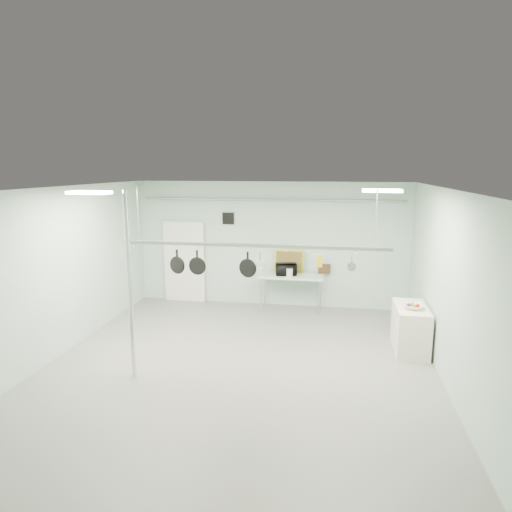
% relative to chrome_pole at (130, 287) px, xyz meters
% --- Properties ---
extents(floor, '(8.00, 8.00, 0.00)m').
position_rel_chrome_pole_xyz_m(floor, '(1.70, 0.60, -1.60)').
color(floor, gray).
rests_on(floor, ground).
extents(ceiling, '(7.00, 8.00, 0.02)m').
position_rel_chrome_pole_xyz_m(ceiling, '(1.70, 0.60, 1.59)').
color(ceiling, silver).
rests_on(ceiling, back_wall).
extents(back_wall, '(7.00, 0.02, 3.20)m').
position_rel_chrome_pole_xyz_m(back_wall, '(1.70, 4.59, 0.00)').
color(back_wall, '#9FBFAC').
rests_on(back_wall, floor).
extents(right_wall, '(0.02, 8.00, 3.20)m').
position_rel_chrome_pole_xyz_m(right_wall, '(5.19, 0.60, 0.00)').
color(right_wall, '#9FBFAC').
rests_on(right_wall, floor).
extents(door, '(1.10, 0.10, 2.20)m').
position_rel_chrome_pole_xyz_m(door, '(-0.60, 4.54, -0.55)').
color(door, silver).
rests_on(door, floor).
extents(wall_vent, '(0.30, 0.04, 0.30)m').
position_rel_chrome_pole_xyz_m(wall_vent, '(0.60, 4.57, 0.65)').
color(wall_vent, black).
rests_on(wall_vent, back_wall).
extents(conduit_pipe, '(6.60, 0.07, 0.07)m').
position_rel_chrome_pole_xyz_m(conduit_pipe, '(1.70, 4.50, 1.15)').
color(conduit_pipe, gray).
rests_on(conduit_pipe, back_wall).
extents(chrome_pole, '(0.08, 0.08, 3.20)m').
position_rel_chrome_pole_xyz_m(chrome_pole, '(0.00, 0.00, 0.00)').
color(chrome_pole, silver).
rests_on(chrome_pole, floor).
extents(prep_table, '(1.60, 0.70, 0.91)m').
position_rel_chrome_pole_xyz_m(prep_table, '(2.30, 4.20, -0.77)').
color(prep_table, silver).
rests_on(prep_table, floor).
extents(side_cabinet, '(0.60, 1.20, 0.90)m').
position_rel_chrome_pole_xyz_m(side_cabinet, '(4.85, 2.00, -1.15)').
color(side_cabinet, silver).
rests_on(side_cabinet, floor).
extents(pot_rack, '(4.80, 0.06, 1.00)m').
position_rel_chrome_pole_xyz_m(pot_rack, '(1.90, 0.90, 0.63)').
color(pot_rack, '#B7B7BC').
rests_on(pot_rack, ceiling).
extents(light_panel_left, '(0.65, 0.30, 0.05)m').
position_rel_chrome_pole_xyz_m(light_panel_left, '(-0.50, -0.20, 1.56)').
color(light_panel_left, white).
rests_on(light_panel_left, ceiling).
extents(light_panel_right, '(0.65, 0.30, 0.05)m').
position_rel_chrome_pole_xyz_m(light_panel_right, '(4.10, 1.20, 1.56)').
color(light_panel_right, white).
rests_on(light_panel_right, ceiling).
extents(microwave, '(0.57, 0.44, 0.29)m').
position_rel_chrome_pole_xyz_m(microwave, '(2.16, 4.20, -0.55)').
color(microwave, black).
rests_on(microwave, prep_table).
extents(coffee_canister, '(0.15, 0.15, 0.21)m').
position_rel_chrome_pole_xyz_m(coffee_canister, '(2.26, 4.03, -0.59)').
color(coffee_canister, silver).
rests_on(coffee_canister, prep_table).
extents(painting_large, '(0.79, 0.20, 0.58)m').
position_rel_chrome_pole_xyz_m(painting_large, '(2.20, 4.50, -0.41)').
color(painting_large, gold).
rests_on(painting_large, prep_table).
extents(painting_small, '(0.30, 0.09, 0.25)m').
position_rel_chrome_pole_xyz_m(painting_small, '(3.10, 4.50, -0.57)').
color(painting_small, '#362413').
rests_on(painting_small, prep_table).
extents(fruit_bowl, '(0.43, 0.43, 0.09)m').
position_rel_chrome_pole_xyz_m(fruit_bowl, '(4.85, 1.85, -0.66)').
color(fruit_bowl, white).
rests_on(fruit_bowl, side_cabinet).
extents(skillet_left, '(0.32, 0.15, 0.44)m').
position_rel_chrome_pole_xyz_m(skillet_left, '(0.51, 0.90, 0.26)').
color(skillet_left, black).
rests_on(skillet_left, pot_rack).
extents(skillet_mid, '(0.33, 0.09, 0.46)m').
position_rel_chrome_pole_xyz_m(skillet_mid, '(0.89, 0.90, 0.25)').
color(skillet_mid, black).
rests_on(skillet_mid, pot_rack).
extents(skillet_right, '(0.34, 0.15, 0.47)m').
position_rel_chrome_pole_xyz_m(skillet_right, '(1.82, 0.90, 0.25)').
color(skillet_right, black).
rests_on(skillet_right, pot_rack).
extents(whisk, '(0.18, 0.18, 0.36)m').
position_rel_chrome_pole_xyz_m(whisk, '(2.05, 0.90, 0.30)').
color(whisk, silver).
rests_on(whisk, pot_rack).
extents(grater, '(0.10, 0.04, 0.24)m').
position_rel_chrome_pole_xyz_m(grater, '(3.09, 0.90, 0.36)').
color(grater, '#BF8616').
rests_on(grater, pot_rack).
extents(saucepan, '(0.16, 0.12, 0.27)m').
position_rel_chrome_pole_xyz_m(saucepan, '(3.63, 0.90, 0.35)').
color(saucepan, '#B9B9BE').
rests_on(saucepan, pot_rack).
extents(fruit_cluster, '(0.24, 0.24, 0.09)m').
position_rel_chrome_pole_xyz_m(fruit_cluster, '(4.85, 1.85, -0.62)').
color(fruit_cluster, '#952A0D').
rests_on(fruit_cluster, fruit_bowl).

